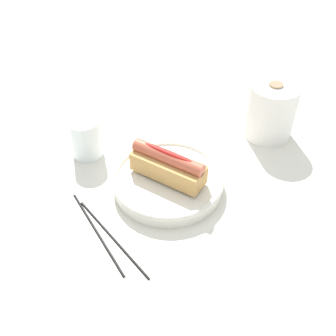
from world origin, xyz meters
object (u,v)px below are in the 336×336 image
(serving_bowl, at_px, (168,181))
(chopstick_far, at_px, (97,232))
(paper_towel_roll, at_px, (271,111))
(hotdog_front, at_px, (168,165))
(chopstick_near, at_px, (112,237))
(water_glass, at_px, (86,139))

(serving_bowl, bearing_deg, chopstick_far, -93.27)
(paper_towel_roll, relative_size, chopstick_far, 0.61)
(hotdog_front, bearing_deg, chopstick_near, -83.00)
(hotdog_front, height_order, water_glass, hotdog_front)
(water_glass, bearing_deg, chopstick_far, -33.37)
(chopstick_far, bearing_deg, serving_bowl, 100.60)
(water_glass, height_order, paper_towel_roll, paper_towel_roll)
(serving_bowl, bearing_deg, paper_towel_roll, 82.11)
(serving_bowl, height_order, water_glass, water_glass)
(hotdog_front, height_order, chopstick_far, hotdog_front)
(water_glass, distance_m, paper_towel_roll, 0.42)
(serving_bowl, relative_size, chopstick_near, 1.02)
(chopstick_far, bearing_deg, water_glass, 160.51)
(hotdog_front, xyz_separation_m, chopstick_near, (0.02, -0.16, -0.06))
(hotdog_front, bearing_deg, serving_bowl, -14.04)
(hotdog_front, distance_m, chopstick_near, 0.17)
(chopstick_near, distance_m, chopstick_far, 0.03)
(serving_bowl, xyz_separation_m, chopstick_near, (0.02, -0.16, -0.02))
(water_glass, relative_size, chopstick_far, 0.41)
(hotdog_front, distance_m, water_glass, 0.21)
(serving_bowl, bearing_deg, water_glass, -166.07)
(paper_towel_roll, distance_m, chopstick_near, 0.46)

